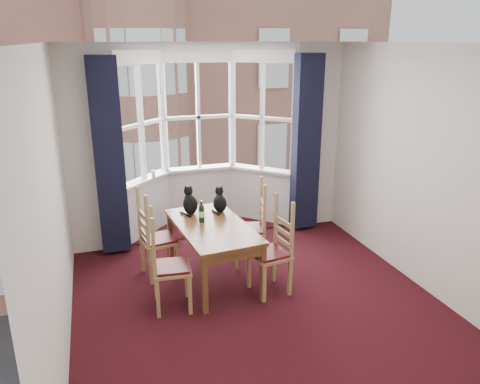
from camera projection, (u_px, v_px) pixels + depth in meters
name	position (u px, v px, depth m)	size (l,w,h in m)	color
floor	(264.00, 313.00, 5.09)	(4.50, 4.50, 0.00)	black
ceiling	(269.00, 43.00, 4.22)	(4.50, 4.50, 0.00)	white
wall_left	(52.00, 212.00, 4.07)	(4.50, 4.50, 0.00)	silver
wall_right	(433.00, 174.00, 5.23)	(4.50, 4.50, 0.00)	silver
wall_near	(409.00, 308.00, 2.61)	(4.00, 4.00, 0.00)	silver
wall_back_pier_left	(90.00, 152.00, 6.21)	(0.70, 0.12, 2.80)	silver
wall_back_pier_right	(315.00, 137.00, 7.17)	(0.70, 0.12, 2.80)	silver
bay_window	(202.00, 138.00, 7.14)	(2.76, 0.94, 2.80)	white
curtain_left	(109.00, 158.00, 6.13)	(0.38, 0.22, 2.60)	black
curtain_right	(306.00, 144.00, 6.95)	(0.38, 0.22, 2.60)	black
dining_table	(212.00, 231.00, 5.61)	(0.93, 1.55, 0.72)	brown
chair_left_near	(163.00, 269.00, 5.04)	(0.44, 0.46, 0.92)	tan
chair_left_far	(152.00, 242.00, 5.72)	(0.46, 0.48, 0.92)	tan
chair_right_near	(276.00, 253.00, 5.42)	(0.46, 0.47, 0.92)	tan
chair_right_far	(256.00, 230.00, 6.08)	(0.48, 0.50, 0.92)	tan
cat_left	(190.00, 203.00, 5.93)	(0.20, 0.27, 0.36)	black
cat_right	(220.00, 202.00, 5.99)	(0.21, 0.27, 0.33)	black
wine_bottle	(202.00, 213.00, 5.64)	(0.07, 0.07, 0.28)	black
candle_tall	(153.00, 174.00, 6.92)	(0.06, 0.06, 0.12)	white
street	(117.00, 159.00, 36.15)	(80.00, 80.00, 0.00)	#333335
tenement_building	(132.00, 74.00, 17.27)	(18.40, 7.80, 15.20)	#AB6D58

